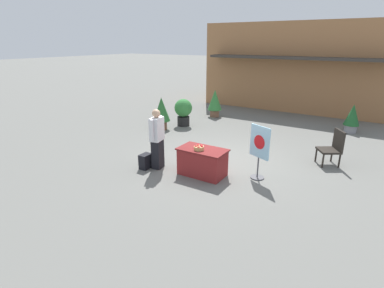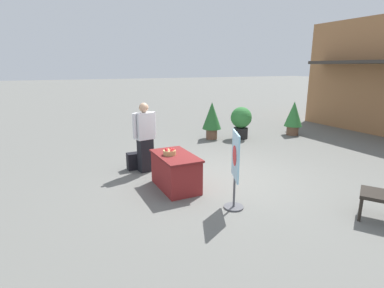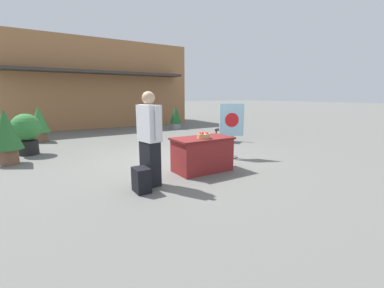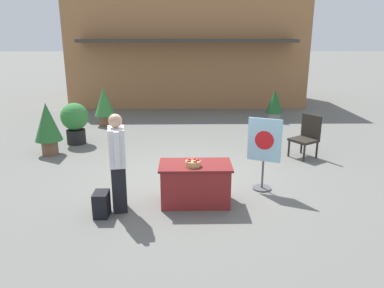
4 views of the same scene
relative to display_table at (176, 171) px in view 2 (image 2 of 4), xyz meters
name	(u,v)px [view 2 (image 2 of 4)]	position (x,y,z in m)	size (l,w,h in m)	color
ground_plane	(220,178)	(-0.07, 1.13, -0.37)	(120.00, 120.00, 0.00)	slate
display_table	(176,171)	(0.00, 0.00, 0.00)	(1.27, 0.72, 0.74)	maroon
apple_basket	(170,152)	(-0.04, -0.11, 0.43)	(0.26, 0.26, 0.13)	tan
person_visitor	(145,137)	(-1.31, -0.25, 0.49)	(0.33, 0.60, 1.69)	black
backpack	(134,161)	(-1.57, -0.47, -0.16)	(0.24, 0.34, 0.42)	black
poster_board	(235,167)	(1.32, 0.59, 0.42)	(0.60, 0.36, 1.41)	#4C4C51
potted_plant_far_left	(294,116)	(-2.81, 5.96, 0.35)	(0.66, 0.66, 1.27)	brown
potted_plant_near_right	(241,121)	(-3.19, 3.87, 0.28)	(0.74, 0.74, 1.13)	black
potted_plant_near_left	(212,118)	(-3.58, 2.89, 0.39)	(0.67, 0.67, 1.32)	brown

